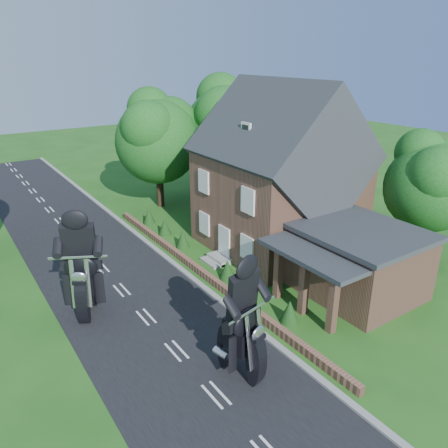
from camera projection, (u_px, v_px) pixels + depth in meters
ground at (177, 351)px, 18.06m from camera, size 120.00×120.00×0.00m
road at (177, 351)px, 18.05m from camera, size 7.00×80.00×0.02m
kerb at (247, 322)px, 19.94m from camera, size 0.30×80.00×0.12m
garden_wall at (202, 273)px, 24.08m from camera, size 0.30×22.00×0.40m
house at (279, 179)px, 26.56m from camera, size 9.54×8.64×10.24m
annex at (356, 261)px, 21.93m from camera, size 7.05×5.94×3.44m
tree_annex_side at (433, 179)px, 25.34m from camera, size 5.64×5.20×7.48m
tree_house_right at (321, 147)px, 31.47m from camera, size 6.51×6.00×8.40m
tree_behind_house at (233, 122)px, 35.60m from camera, size 7.81×7.20×10.08m
tree_behind_left at (161, 134)px, 33.41m from camera, size 6.94×6.40×9.16m
shrub_a at (289, 311)px, 19.85m from camera, size 0.90×0.90×1.10m
shrub_b at (256, 288)px, 21.77m from camera, size 0.90×0.90×1.10m
shrub_c at (227, 269)px, 23.70m from camera, size 0.90×0.90×1.10m
shrub_d at (183, 239)px, 27.55m from camera, size 0.90×0.90×1.10m
shrub_e at (165, 227)px, 29.48m from camera, size 0.90×0.90×1.10m
shrub_f at (149, 216)px, 31.41m from camera, size 0.90×0.90×1.10m
motorcycle_lead at (242, 358)px, 16.45m from camera, size 0.76×1.70×1.53m
motorcycle_follow at (86, 300)px, 20.30m from camera, size 1.19×1.70×1.59m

